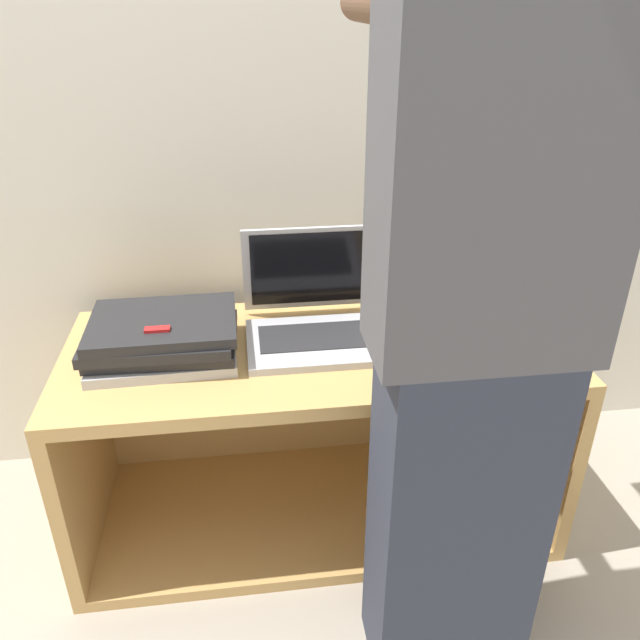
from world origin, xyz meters
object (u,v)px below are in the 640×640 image
Objects in this scene: person at (478,329)px; laptop_open at (313,317)px; laptop_stack_right at (462,323)px; laptop_stack_left at (163,337)px.

laptop_open is at bearing 113.84° from person.
laptop_open is 0.97× the size of laptop_stack_right.
laptop_open reaches higher than laptop_stack_left.
laptop_stack_left reaches higher than laptop_stack_right.
laptop_stack_right is 0.56m from person.
laptop_open is 0.40m from laptop_stack_right.
laptop_stack_right is at bearing -8.14° from laptop_open.
laptop_stack_right is at bearing 71.51° from person.
person reaches higher than laptop_stack_left.
laptop_stack_left is 0.79m from laptop_stack_right.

